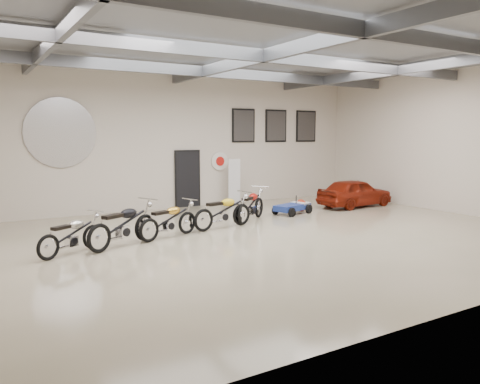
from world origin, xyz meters
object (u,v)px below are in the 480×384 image
motorcycle_silver (71,234)px  motorcycle_yellow (223,211)px  motorcycle_black (123,224)px  motorcycle_red (251,205)px  banner_stand (234,181)px  motorcycle_gold (169,219)px  go_kart (295,204)px  vintage_car (355,193)px

motorcycle_silver → motorcycle_yellow: motorcycle_yellow is taller
motorcycle_black → motorcycle_red: size_ratio=1.06×
banner_stand → motorcycle_silver: size_ratio=1.02×
motorcycle_black → motorcycle_gold: motorcycle_black is taller
motorcycle_red → go_kart: (2.09, 0.43, -0.21)m
motorcycle_silver → vintage_car: bearing=-19.3°
banner_stand → motorcycle_black: 7.44m
banner_stand → motorcycle_red: (-1.30, -3.32, -0.38)m
banner_stand → motorcycle_silver: 8.53m
motorcycle_black → vintage_car: 9.70m
motorcycle_black → motorcycle_gold: bearing=-12.9°
banner_stand → go_kart: (0.78, -2.89, -0.59)m
motorcycle_black → motorcycle_yellow: motorcycle_black is taller
banner_stand → motorcycle_black: (-5.83, -4.60, -0.35)m
motorcycle_red → motorcycle_silver: bearing=157.0°
motorcycle_yellow → go_kart: size_ratio=1.16×
banner_stand → motorcycle_yellow: bearing=-118.0°
vintage_car → banner_stand: bearing=49.2°
motorcycle_red → vintage_car: 5.03m
motorcycle_silver → motorcycle_gold: bearing=-19.4°
motorcycle_red → vintage_car: size_ratio=0.64×
motorcycle_gold → motorcycle_yellow: 1.88m
motorcycle_black → motorcycle_silver: bearing=158.5°
motorcycle_yellow → motorcycle_red: size_ratio=1.00×
go_kart → vintage_car: 2.93m
motorcycle_silver → motorcycle_gold: (2.59, 0.45, 0.03)m
motorcycle_silver → go_kart: bearing=-16.2°
motorcycle_yellow → motorcycle_red: same height
motorcycle_black → vintage_car: (9.53, 1.78, -0.02)m
motorcycle_red → motorcycle_gold: bearing=160.0°
motorcycle_yellow → motorcycle_black: bearing=-177.9°
motorcycle_black → go_kart: motorcycle_black is taller
motorcycle_gold → motorcycle_red: motorcycle_red is taller
motorcycle_silver → motorcycle_yellow: (4.44, 0.81, 0.06)m
motorcycle_yellow → motorcycle_red: 1.47m
banner_stand → go_kart: banner_stand is taller
motorcycle_gold → motorcycle_red: (3.19, 0.95, 0.03)m
banner_stand → vintage_car: bearing=-31.2°
motorcycle_silver → go_kart: 8.08m
go_kart → motorcycle_yellow: bearing=-179.6°
go_kart → banner_stand: bearing=88.9°
banner_stand → motorcycle_black: banner_stand is taller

